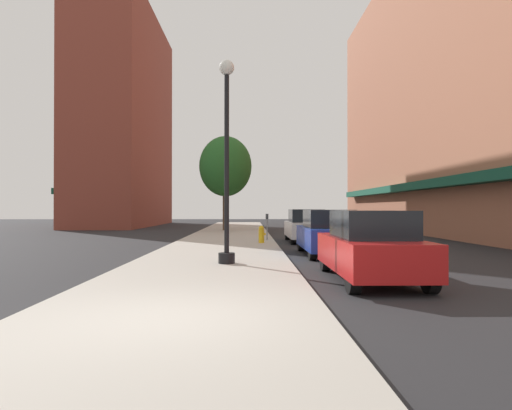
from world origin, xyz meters
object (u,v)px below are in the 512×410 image
car_red (370,247)px  car_white (305,226)px  parking_meter_near (267,223)px  lamppost (227,157)px  car_blue (328,233)px  tree_near (225,167)px  fire_hydrant (261,234)px

car_red → car_white: same height
parking_meter_near → car_red: (1.95, -11.86, -0.14)m
lamppost → car_white: size_ratio=1.37×
car_blue → car_white: (0.00, 6.28, 0.00)m
parking_meter_near → tree_near: size_ratio=0.19×
lamppost → fire_hydrant: (1.22, 7.53, -2.68)m
fire_hydrant → tree_near: tree_near is taller
tree_near → car_white: tree_near is taller
fire_hydrant → tree_near: size_ratio=0.12×
lamppost → car_red: lamppost is taller
parking_meter_near → car_white: (1.95, 0.07, -0.14)m
fire_hydrant → parking_meter_near: parking_meter_near is taller
parking_meter_near → car_white: 1.96m
car_red → car_blue: (0.00, 5.65, 0.00)m
car_white → car_red: bearing=-91.7°
fire_hydrant → car_blue: bearing=-62.0°
car_white → parking_meter_near: bearing=-179.7°
tree_near → car_blue: size_ratio=1.59×
parking_meter_near → car_red: bearing=-80.7°
lamppost → tree_near: bearing=93.2°
car_red → car_white: size_ratio=1.00×
lamppost → car_white: bearing=69.7°
tree_near → fire_hydrant: bearing=-79.0°
parking_meter_near → car_blue: (1.95, -6.21, -0.14)m
lamppost → fire_hydrant: bearing=80.8°
parking_meter_near → car_white: bearing=2.0°
fire_hydrant → car_white: bearing=40.8°
lamppost → car_red: bearing=-34.6°
tree_near → car_white: (4.57, -9.82, -3.93)m
car_blue → car_white: size_ratio=1.00×
lamppost → car_red: size_ratio=1.37×
car_red → parking_meter_near: bearing=97.9°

